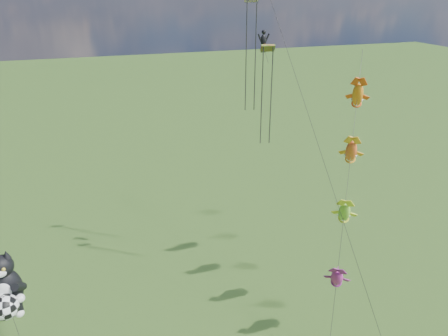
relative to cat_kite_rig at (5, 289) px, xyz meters
name	(u,v)px	position (x,y,z in m)	size (l,w,h in m)	color
cat_kite_rig	(5,289)	(0.00, 0.00, 0.00)	(2.59, 4.03, 10.27)	brown
fish_windsock_rig	(348,182)	(23.96, 0.62, 3.45)	(9.27, 13.14, 19.96)	brown
parafoil_rig	(265,52)	(19.60, 6.84, 12.25)	(5.34, 16.94, 27.44)	brown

